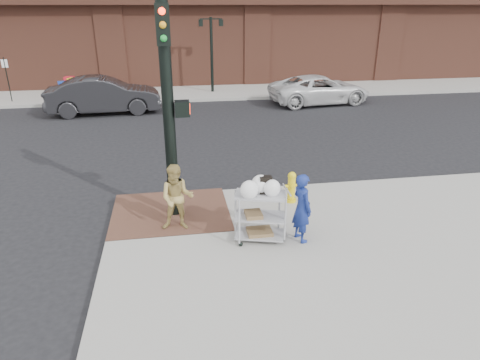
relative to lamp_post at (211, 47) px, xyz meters
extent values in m
plane|color=black|center=(-2.00, -16.00, -2.62)|extent=(220.00, 220.00, 0.00)
cube|color=gray|center=(10.50, 16.00, -2.54)|extent=(65.00, 36.00, 0.15)
cube|color=#4E2E24|center=(-2.60, -15.10, -2.46)|extent=(2.80, 2.40, 0.01)
cylinder|color=black|center=(0.00, 0.00, -0.47)|extent=(0.16, 0.16, 4.00)
cube|color=black|center=(0.00, 0.00, 1.43)|extent=(1.20, 0.06, 0.06)
cube|color=black|center=(-0.55, 0.00, 1.23)|extent=(0.22, 0.22, 0.35)
cube|color=black|center=(0.55, 0.00, 1.23)|extent=(0.22, 0.22, 0.35)
cylinder|color=black|center=(-10.50, -1.00, -1.37)|extent=(0.05, 0.05, 2.20)
cylinder|color=black|center=(-2.50, -15.20, 0.03)|extent=(0.26, 0.26, 5.00)
cube|color=black|center=(-2.20, -15.20, 0.08)|extent=(0.32, 0.28, 0.34)
cube|color=#FF260C|center=(-2.04, -15.20, 0.08)|extent=(0.02, 0.18, 0.22)
cube|color=black|center=(-2.50, -15.48, 1.83)|extent=(0.28, 0.18, 0.80)
imported|color=navy|center=(0.12, -16.88, -1.72)|extent=(0.50, 0.63, 1.50)
imported|color=#A48C4D|center=(-2.43, -15.97, -1.71)|extent=(0.81, 0.67, 1.52)
imported|color=black|center=(-5.49, -3.81, -1.77)|extent=(5.29, 2.16, 1.71)
imported|color=silver|center=(5.21, -3.39, -1.90)|extent=(5.44, 3.01, 1.44)
cube|color=#999A9E|center=(-0.74, -16.73, -1.43)|extent=(1.14, 0.82, 0.03)
cube|color=#999A9E|center=(-0.74, -16.73, -1.92)|extent=(1.14, 0.82, 0.03)
cube|color=#999A9E|center=(-0.74, -16.73, -2.34)|extent=(1.14, 0.82, 0.03)
cube|color=black|center=(-0.62, -16.67, -1.24)|extent=(0.25, 0.16, 0.37)
cube|color=brown|center=(-0.87, -16.73, -1.86)|extent=(0.34, 0.39, 0.09)
cube|color=brown|center=(-0.74, -16.73, -2.29)|extent=(0.53, 0.41, 0.08)
cylinder|color=yellow|center=(0.44, -15.00, -2.43)|extent=(0.27, 0.27, 0.08)
cylinder|color=yellow|center=(0.44, -15.00, -2.09)|extent=(0.19, 0.19, 0.59)
sphere|color=yellow|center=(0.44, -15.00, -1.77)|extent=(0.21, 0.21, 0.21)
cylinder|color=yellow|center=(0.44, -15.00, -2.04)|extent=(0.38, 0.09, 0.09)
cube|color=red|center=(-7.63, -0.49, -1.91)|extent=(0.51, 0.47, 1.11)
cube|color=yellow|center=(-7.30, -1.19, -1.90)|extent=(0.61, 0.58, 1.13)
cube|color=#193DA7|center=(-7.84, -1.27, -1.97)|extent=(0.52, 0.49, 0.99)
camera|label=1|loc=(-2.45, -24.55, 2.23)|focal=32.00mm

